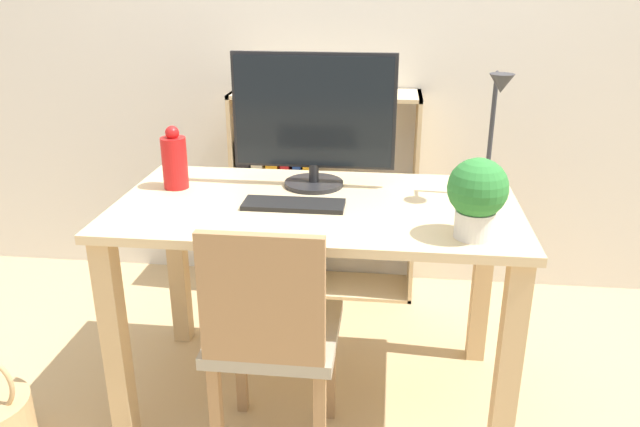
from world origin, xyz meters
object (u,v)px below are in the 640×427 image
Objects in this scene: vase at (175,161)px; bookshelf at (293,204)px; chair at (271,334)px; monitor at (314,117)px; keyboard at (294,205)px; potted_plant at (477,194)px; desk_lamp at (495,124)px.

vase is 0.23× the size of bookshelf.
monitor is at bearing 85.63° from chair.
monitor reaches higher than keyboard.
vase reaches higher than keyboard.
potted_plant is at bearing -38.70° from monitor.
monitor is 0.68× the size of chair.
vase is (-0.50, -0.08, -0.16)m from monitor.
monitor reaches higher than chair.
bookshelf is at bearing 68.23° from vase.
bookshelf reaches higher than keyboard.
monitor reaches higher than bookshelf.
chair is at bearing -46.83° from vase.
potted_plant reaches higher than bookshelf.
monitor is at bearing 171.68° from desk_lamp.
chair is at bearing -96.86° from monitor.
desk_lamp reaches higher than bookshelf.
vase is 0.75m from chair.
keyboard is 1.41× the size of potted_plant.
vase is 0.95× the size of potted_plant.
monitor is 0.69m from potted_plant.
potted_plant reaches higher than vase.
chair is 0.86× the size of bookshelf.
vase is (-0.46, 0.15, 0.09)m from keyboard.
vase is 0.93m from bookshelf.
keyboard is at bearing -167.67° from desk_lamp.
desk_lamp is at bearing -0.37° from vase.
keyboard is at bearing -80.66° from bookshelf.
potted_plant reaches higher than keyboard.
bookshelf is at bearing 98.31° from chair.
potted_plant is (0.53, -0.43, -0.12)m from monitor.
desk_lamp is (0.66, 0.14, 0.26)m from keyboard.
vase is at bearing -111.77° from bookshelf.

